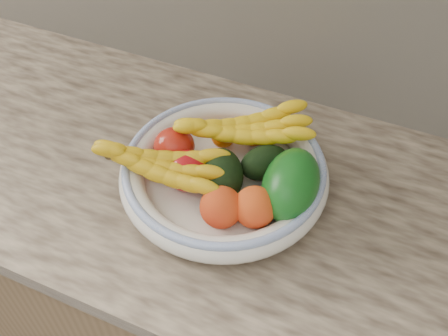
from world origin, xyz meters
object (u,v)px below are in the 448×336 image
fruit_bowl (224,172)px  banana_bunch_back (243,132)px  banana_bunch_front (160,167)px  green_mango (291,184)px

fruit_bowl → banana_bunch_back: 0.09m
banana_bunch_back → banana_bunch_front: bearing=-154.6°
banana_bunch_front → green_mango: bearing=2.9°
green_mango → banana_bunch_front: bearing=-170.4°
fruit_bowl → banana_bunch_front: 0.12m
banana_bunch_front → banana_bunch_back: bearing=41.2°
green_mango → banana_bunch_back: green_mango is taller
fruit_bowl → green_mango: size_ratio=2.56×
green_mango → banana_bunch_back: (-0.12, 0.08, 0.01)m
banana_bunch_back → banana_bunch_front: 0.17m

